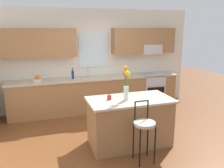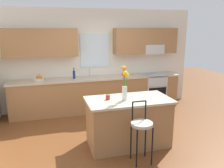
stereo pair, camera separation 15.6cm
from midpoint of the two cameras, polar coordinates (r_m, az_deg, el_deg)
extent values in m
plane|color=brown|center=(5.00, 1.94, -12.72)|extent=(14.00, 14.00, 0.00)
cube|color=silver|center=(6.53, -3.54, 5.97)|extent=(5.60, 0.12, 2.70)
cube|color=#996B42|center=(6.10, -16.27, 9.64)|extent=(1.80, 0.34, 0.70)
cube|color=#996B42|center=(6.71, 8.79, 10.34)|extent=(1.80, 0.34, 0.70)
cube|color=silver|center=(6.43, -3.44, 8.10)|extent=(0.80, 0.03, 0.90)
cube|color=#B7BABC|center=(6.79, 10.51, 8.37)|extent=(0.56, 0.36, 0.26)
cube|color=#996B42|center=(6.37, -2.72, -2.58)|extent=(4.50, 0.60, 0.88)
cube|color=#BCAD93|center=(6.26, -2.77, 1.47)|extent=(4.56, 0.64, 0.04)
cube|color=#B7BABC|center=(6.23, -4.52, 0.91)|extent=(0.54, 0.38, 0.11)
cylinder|color=#B7BABC|center=(6.35, -4.84, 2.80)|extent=(0.02, 0.02, 0.22)
cylinder|color=#B7BABC|center=(6.27, -4.75, 3.69)|extent=(0.02, 0.12, 0.02)
cube|color=#B7BABC|center=(6.89, 10.53, -1.38)|extent=(0.60, 0.60, 0.92)
cube|color=black|center=(6.65, 11.63, -2.52)|extent=(0.52, 0.02, 0.40)
cylinder|color=#B7BABC|center=(6.55, 11.88, -0.41)|extent=(0.50, 0.02, 0.02)
cube|color=#996B42|center=(4.55, 4.99, -9.43)|extent=(1.50, 0.76, 0.88)
cube|color=#BCAD93|center=(4.39, 5.11, -3.91)|extent=(1.58, 0.84, 0.04)
cylinder|color=black|center=(3.91, 7.22, -15.39)|extent=(0.02, 0.02, 0.66)
cylinder|color=black|center=(4.02, 10.88, -14.72)|extent=(0.02, 0.02, 0.66)
cylinder|color=black|center=(4.13, 5.71, -13.67)|extent=(0.02, 0.02, 0.66)
cylinder|color=black|center=(4.23, 9.21, -13.10)|extent=(0.02, 0.02, 0.66)
cylinder|color=#B2ADA3|center=(3.92, 8.44, -9.61)|extent=(0.36, 0.36, 0.05)
cylinder|color=black|center=(3.92, 6.15, -6.61)|extent=(0.02, 0.02, 0.32)
cylinder|color=black|center=(4.01, 9.27, -6.24)|extent=(0.02, 0.02, 0.32)
cylinder|color=black|center=(3.91, 7.80, -4.22)|extent=(0.23, 0.02, 0.02)
cylinder|color=silver|center=(4.27, 4.10, -2.31)|extent=(0.09, 0.09, 0.26)
cylinder|color=#3D722D|center=(4.25, 4.60, -0.39)|extent=(0.01, 0.01, 0.39)
sphere|color=yellow|center=(4.21, 4.65, 2.19)|extent=(0.09, 0.09, 0.09)
cylinder|color=#3D722D|center=(4.25, 4.03, -0.23)|extent=(0.01, 0.01, 0.41)
sphere|color=red|center=(4.20, 4.08, 2.51)|extent=(0.10, 0.10, 0.10)
cylinder|color=#3D722D|center=(4.21, 3.90, 0.38)|extent=(0.01, 0.01, 0.52)
sphere|color=orange|center=(4.15, 3.96, 3.88)|extent=(0.08, 0.08, 0.08)
cylinder|color=#3D722D|center=(4.21, 4.22, -0.23)|extent=(0.01, 0.01, 0.43)
sphere|color=yellow|center=(4.16, 4.27, 2.66)|extent=(0.09, 0.09, 0.09)
cylinder|color=#A52D28|center=(4.33, 0.00, -3.23)|extent=(0.08, 0.08, 0.09)
cylinder|color=silver|center=(6.09, -16.69, 1.04)|extent=(0.24, 0.24, 0.06)
sphere|color=orange|center=(6.08, -16.22, 1.67)|extent=(0.07, 0.07, 0.07)
sphere|color=orange|center=(6.13, -16.98, 1.71)|extent=(0.07, 0.07, 0.07)
sphere|color=orange|center=(6.07, -16.75, 1.91)|extent=(0.08, 0.08, 0.08)
cylinder|color=navy|center=(6.13, -8.49, 2.23)|extent=(0.06, 0.06, 0.21)
cylinder|color=navy|center=(6.10, -8.54, 3.50)|extent=(0.03, 0.03, 0.07)
cylinder|color=black|center=(6.09, -8.55, 3.87)|extent=(0.03, 0.03, 0.02)
camera|label=1|loc=(0.08, -89.14, 0.21)|focal=37.59mm
camera|label=2|loc=(0.08, 90.86, -0.21)|focal=37.59mm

